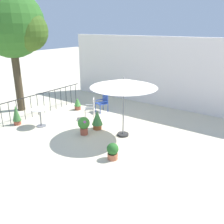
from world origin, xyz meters
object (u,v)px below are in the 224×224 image
Objects in this scene: cafe_table_0 at (40,114)px; potted_plant_1 at (84,124)px; patio_chair_1 at (103,102)px; potted_plant_4 at (16,115)px; shade_tree at (12,24)px; potted_plant_0 at (78,104)px; patio_chair_0 at (91,107)px; potted_plant_3 at (97,119)px; patio_umbrella_0 at (124,84)px; potted_plant_2 at (113,151)px.

potted_plant_1 is (2.02, 0.44, -0.13)m from cafe_table_0.
patio_chair_1 is 0.97× the size of potted_plant_4.
shade_tree reaches higher than patio_chair_1.
potted_plant_0 is at bearing 95.24° from cafe_table_0.
patio_chair_0 is 1.19× the size of potted_plant_3.
patio_umbrella_0 reaches higher than cafe_table_0.
potted_plant_3 is at bearing 3.77° from shade_tree.
potted_plant_1 is at bearing 156.37° from potted_plant_2.
shade_tree is at bearing 174.86° from potted_plant_1.
patio_umbrella_0 is at bearing 3.91° from shade_tree.
potted_plant_3 is (2.12, 1.14, -0.12)m from cafe_table_0.
cafe_table_0 is 1.09m from potted_plant_4.
potted_plant_4 is (-4.98, -0.05, 0.17)m from potted_plant_2.
patio_chair_1 is 1.54× the size of potted_plant_2.
patio_chair_1 is at bearing 71.72° from cafe_table_0.
potted_plant_0 is (-1.22, -0.52, -0.18)m from patio_chair_1.
potted_plant_0 is 5.14m from potted_plant_2.
potted_plant_3 reaches higher than cafe_table_0.
shade_tree is 5.81m from potted_plant_1.
shade_tree is 6.49× the size of potted_plant_4.
potted_plant_2 is 0.69× the size of potted_plant_3.
cafe_table_0 is at bearing -84.76° from potted_plant_0.
potted_plant_1 is (4.48, -0.40, -3.68)m from shade_tree.
cafe_table_0 is 0.90× the size of potted_plant_4.
shade_tree reaches higher than potted_plant_4.
patio_chair_1 is (0.99, 3.00, -0.05)m from cafe_table_0.
patio_umbrella_0 is 3.30m from patio_chair_1.
potted_plant_2 is (6.47, -1.27, -3.81)m from shade_tree.
cafe_table_0 is 2.26m from patio_chair_0.
patio_chair_1 is (-2.32, 1.76, -1.55)m from patio_umbrella_0.
potted_plant_4 is at bearing -179.47° from potted_plant_2.
patio_chair_1 reaches higher than potted_plant_3.
patio_chair_0 is at bearing 120.57° from potted_plant_1.
potted_plant_2 is (4.01, -0.43, -0.26)m from cafe_table_0.
potted_plant_1 is at bearing -68.07° from patio_chair_1.
potted_plant_1 is 0.88× the size of potted_plant_3.
potted_plant_4 reaches higher than cafe_table_0.
potted_plant_4 reaches higher than potted_plant_0.
cafe_table_0 is 3.16m from patio_chair_1.
potted_plant_1 is at bearing 12.25° from cafe_table_0.
patio_umbrella_0 is 2.53m from potted_plant_2.
potted_plant_0 is (-1.35, 0.52, -0.22)m from patio_chair_0.
patio_chair_0 is (-2.19, 0.73, -1.51)m from patio_umbrella_0.
patio_umbrella_0 reaches higher than potted_plant_4.
potted_plant_0 is (-3.54, 1.24, -1.73)m from patio_umbrella_0.
patio_umbrella_0 reaches higher than patio_chair_0.
patio_chair_1 is 1.19× the size of potted_plant_1.
potted_plant_4 reaches higher than potted_plant_2.
patio_chair_0 is 1.73× the size of potted_plant_2.
shade_tree is 2.29× the size of patio_umbrella_0.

